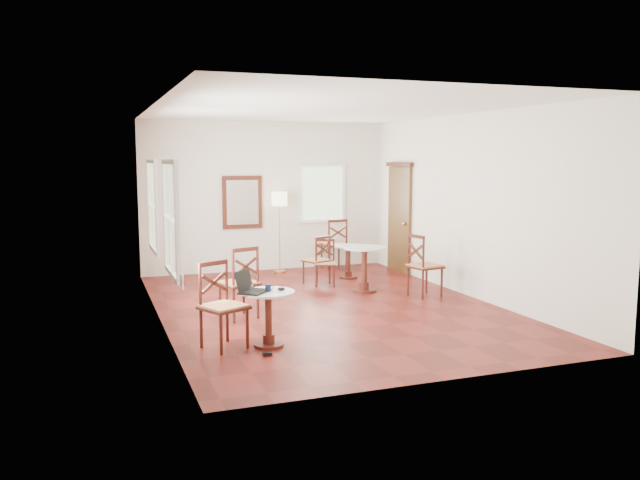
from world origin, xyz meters
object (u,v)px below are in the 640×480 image
Objects in this scene: chair_near_b at (222,306)px; chair_back_a at (335,244)px; mouse at (281,289)px; chair_near_a at (240,283)px; navy_mug at (268,288)px; laptop at (250,287)px; cafe_table_back at (349,258)px; chair_back_b at (325,263)px; cafe_table_mid at (364,264)px; chair_mid_a at (317,260)px; floor_lamp at (279,204)px; power_adapter at (267,354)px; cafe_table_near at (268,312)px; water_glass at (253,288)px; chair_mid_b at (424,266)px.

chair_back_a is (3.29, 4.72, -0.00)m from chair_near_b.
chair_near_b reaches higher than mouse.
chair_near_a reaches higher than navy_mug.
laptop is (0.31, -0.11, 0.23)m from chair_near_b.
chair_near_b is (-3.15, -3.64, 0.13)m from cafe_table_back.
chair_near_b is 4.01m from chair_back_b.
chair_back_b is at bearing 121.01° from cafe_table_mid.
navy_mug is at bearing -40.09° from chair_near_b.
cafe_table_mid is 0.74× the size of chair_near_b.
cafe_table_back is 0.61× the size of chair_near_a.
laptop is at bearing 35.24° from chair_mid_a.
chair_near_a is at bearing 22.97° from chair_mid_a.
floor_lamp reaches higher than chair_back_a.
chair_near_a reaches higher than chair_back_b.
chair_near_a is 1.47m from laptop.
power_adapter is at bearing -124.08° from laptop.
cafe_table_near is at bearing -133.34° from cafe_table_mid.
mouse reaches higher than cafe_table_back.
chair_near_b is 10.14× the size of power_adapter.
cafe_table_near is at bearing 71.70° from power_adapter.
navy_mug is (-2.40, -2.54, 0.25)m from cafe_table_mid.
water_glass is (-1.75, -4.80, -0.64)m from floor_lamp.
cafe_table_mid is 0.74× the size of chair_near_a.
water_glass is at bearing 161.55° from cafe_table_near.
floor_lamp is at bearing 72.01° from cafe_table_near.
chair_mid_b reaches higher than cafe_table_near.
chair_mid_b is 3.66m from navy_mug.
floor_lamp is at bearing 69.96° from water_glass.
power_adapter is at bearing -82.32° from water_glass.
cafe_table_back is 6.14× the size of power_adapter.
water_glass reaches higher than power_adapter.
mouse is 0.98× the size of power_adapter.
mouse reaches higher than cafe_table_near.
mouse is (0.16, -0.00, 0.28)m from cafe_table_near.
floor_lamp is at bearing -102.01° from chair_mid_a.
cafe_table_near is 1.44× the size of laptop.
laptop is (-1.80, -4.84, -0.62)m from floor_lamp.
floor_lamp reaches higher than laptop.
cafe_table_mid is 1.03m from chair_mid_a.
laptop is 0.39m from mouse.
chair_mid_b is (3.17, 0.38, 0.00)m from chair_near_a.
cafe_table_back is 0.83m from chair_back_b.
floor_lamp reaches higher than cafe_table_mid.
cafe_table_mid is at bearing -39.17° from chair_back_b.
cafe_table_near is 5.58m from chair_back_a.
cafe_table_mid is 2.65m from chair_near_a.
power_adapter is (0.06, -0.41, -0.71)m from water_glass.
chair_near_a reaches higher than laptop.
laptop is at bearing 174.32° from navy_mug.
floor_lamp is (-1.04, 1.08, 0.97)m from cafe_table_back.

